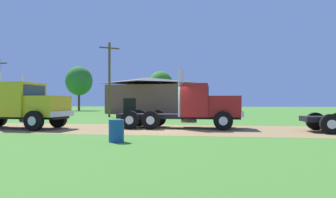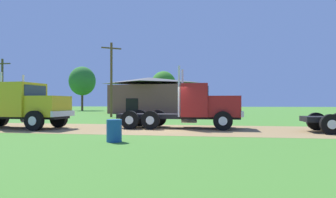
{
  "view_description": "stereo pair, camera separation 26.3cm",
  "coord_description": "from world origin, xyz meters",
  "views": [
    {
      "loc": [
        2.48,
        -16.83,
        1.57
      ],
      "look_at": [
        -0.07,
        0.99,
        1.81
      ],
      "focal_mm": 30.76,
      "sensor_mm": 36.0,
      "label": 1
    },
    {
      "loc": [
        2.74,
        -16.79,
        1.57
      ],
      "look_at": [
        -0.07,
        0.99,
        1.81
      ],
      "focal_mm": 30.76,
      "sensor_mm": 36.0,
      "label": 2
    }
  ],
  "objects": [
    {
      "name": "ground_plane",
      "position": [
        0.0,
        0.0,
        0.0
      ],
      "size": [
        200.0,
        200.0,
        0.0
      ],
      "primitive_type": "plane",
      "color": "#467D2C"
    },
    {
      "name": "dirt_track",
      "position": [
        0.0,
        0.0,
        0.0
      ],
      "size": [
        120.0,
        6.64,
        0.01
      ],
      "primitive_type": "cube",
      "color": "olive",
      "rests_on": "ground_plane"
    },
    {
      "name": "truck_foreground_white",
      "position": [
        1.72,
        0.91,
        1.28
      ],
      "size": [
        7.6,
        2.68,
        3.75
      ],
      "color": "black",
      "rests_on": "ground_plane"
    },
    {
      "name": "truck_near_left",
      "position": [
        -9.72,
        -0.7,
        1.3
      ],
      "size": [
        7.99,
        3.14,
        3.39
      ],
      "color": "black",
      "rests_on": "ground_plane"
    },
    {
      "name": "steel_barrel",
      "position": [
        -1.2,
        -5.7,
        0.45
      ],
      "size": [
        0.61,
        0.61,
        0.9
      ],
      "primitive_type": "cylinder",
      "color": "#19478C",
      "rests_on": "ground_plane"
    },
    {
      "name": "shed_building",
      "position": [
        -6.97,
        26.33,
        2.63
      ],
      "size": [
        11.5,
        8.02,
        5.46
      ],
      "color": "brown",
      "rests_on": "ground_plane"
    },
    {
      "name": "utility_pole_near",
      "position": [
        -23.33,
        15.4,
        3.77
      ],
      "size": [
        2.2,
        0.26,
        7.06
      ],
      "color": "#4C4525",
      "rests_on": "ground_plane"
    },
    {
      "name": "utility_pole_far",
      "position": [
        -8.33,
        13.36,
        4.34
      ],
      "size": [
        1.91,
        1.33,
        8.18
      ],
      "color": "brown",
      "rests_on": "ground_plane"
    },
    {
      "name": "tree_left",
      "position": [
        -23.65,
        38.24,
        5.99
      ],
      "size": [
        5.34,
        5.34,
        8.95
      ],
      "color": "#513823",
      "rests_on": "ground_plane"
    },
    {
      "name": "tree_mid",
      "position": [
        -7.24,
        40.49,
        5.15
      ],
      "size": [
        5.1,
        5.1,
        7.97
      ],
      "color": "#513823",
      "rests_on": "ground_plane"
    }
  ]
}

